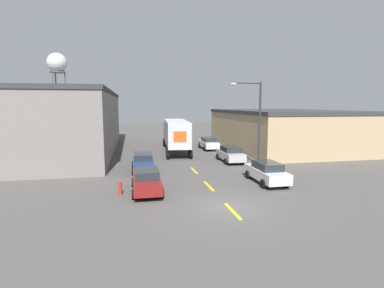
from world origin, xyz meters
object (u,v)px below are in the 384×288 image
at_px(parked_car_right_far, 209,143).
at_px(water_tower, 57,64).
at_px(street_lamp, 256,117).
at_px(parked_car_right_mid, 230,154).
at_px(semi_truck, 175,133).
at_px(parked_car_right_near, 266,172).
at_px(parked_car_left_far, 143,162).
at_px(parked_car_left_near, 147,180).
at_px(fire_hydrant, 120,188).

xyz_separation_m(parked_car_right_far, water_tower, (-26.07, 37.82, 14.04)).
distance_m(parked_car_right_far, street_lamp, 11.55).
height_order(parked_car_right_mid, street_lamp, street_lamp).
relative_size(semi_truck, parked_car_right_far, 2.91).
bearing_deg(parked_car_right_mid, parked_car_right_near, -90.00).
height_order(semi_truck, parked_car_left_far, semi_truck).
distance_m(parked_car_right_far, parked_car_left_far, 14.26).
bearing_deg(parked_car_right_near, parked_car_left_near, -175.21).
height_order(parked_car_right_near, fire_hydrant, parked_car_right_near).
height_order(parked_car_right_far, parked_car_left_near, same).
relative_size(parked_car_left_near, water_tower, 0.26).
height_order(water_tower, street_lamp, water_tower).
height_order(parked_car_right_near, parked_car_left_far, same).
height_order(parked_car_right_mid, fire_hydrant, parked_car_right_mid).
distance_m(parked_car_right_mid, fire_hydrant, 13.93).
relative_size(parked_car_left_near, street_lamp, 0.58).
xyz_separation_m(semi_truck, parked_car_right_mid, (4.39, -8.04, -1.46)).
xyz_separation_m(street_lamp, fire_hydrant, (-12.18, -7.15, -4.14)).
relative_size(parked_car_right_near, fire_hydrant, 5.01).
xyz_separation_m(semi_truck, water_tower, (-21.68, 38.47, 12.57)).
bearing_deg(semi_truck, water_tower, 123.26).
distance_m(semi_truck, parked_car_left_far, 11.57).
relative_size(parked_car_left_far, street_lamp, 0.58).
bearing_deg(parked_car_left_far, parked_car_left_near, -90.00).
height_order(parked_car_right_near, street_lamp, street_lamp).
distance_m(semi_truck, street_lamp, 12.06).
bearing_deg(street_lamp, parked_car_left_far, -177.30).
relative_size(parked_car_right_far, parked_car_left_near, 1.00).
bearing_deg(parked_car_right_far, parked_car_left_far, -127.85).
distance_m(parked_car_left_far, street_lamp, 11.17).
bearing_deg(parked_car_left_near, water_tower, 107.32).
bearing_deg(parked_car_right_mid, parked_car_left_far, -163.59).
distance_m(semi_truck, parked_car_left_near, 17.67).
relative_size(parked_car_left_near, fire_hydrant, 5.01).
xyz_separation_m(semi_truck, parked_car_left_near, (-4.36, -17.07, -1.46)).
bearing_deg(water_tower, fire_hydrant, -74.32).
distance_m(parked_car_left_near, water_tower, 59.84).
relative_size(parked_car_right_near, parked_car_left_near, 1.00).
bearing_deg(parked_car_left_far, parked_car_right_mid, 16.41).
bearing_deg(parked_car_left_near, fire_hydrant, -173.03).
xyz_separation_m(parked_car_right_far, street_lamp, (1.75, -10.77, 3.78)).
bearing_deg(parked_car_right_far, parked_car_left_near, -116.29).
relative_size(parked_car_left_far, fire_hydrant, 5.01).
height_order(street_lamp, fire_hydrant, street_lamp).
xyz_separation_m(parked_car_right_near, parked_car_right_mid, (0.00, 8.29, 0.00)).
bearing_deg(parked_car_left_near, semi_truck, 75.67).
xyz_separation_m(parked_car_right_far, fire_hydrant, (-10.43, -17.92, -0.36)).
distance_m(parked_car_right_near, water_tower, 62.28).
relative_size(parked_car_right_near, water_tower, 0.26).
distance_m(street_lamp, fire_hydrant, 14.72).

